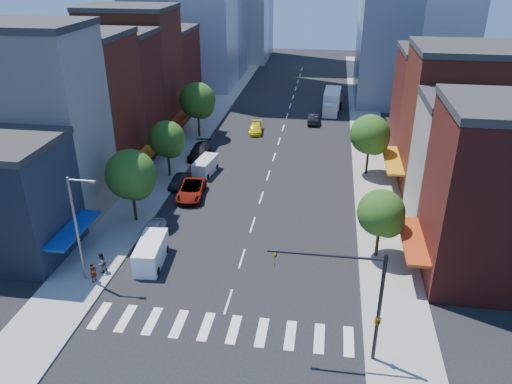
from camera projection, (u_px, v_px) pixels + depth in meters
ground at (228, 302)px, 37.94m from camera, size 220.00×220.00×0.00m
sidewalk_left at (200, 128)px, 75.19m from camera, size 5.00×120.00×0.15m
sidewalk_right at (368, 136)px, 71.84m from camera, size 5.00×120.00×0.15m
crosswalk at (220, 328)px, 35.27m from camera, size 19.00×3.00×0.01m
bldg_left_1 at (35, 126)px, 47.52m from camera, size 12.00×8.00×18.00m
bldg_left_2 at (78, 111)px, 55.52m from camera, size 12.00×9.00×16.00m
bldg_left_3 at (110, 96)px, 63.31m from camera, size 12.00×8.00×15.00m
bldg_left_4 at (134, 73)px, 70.44m from camera, size 12.00×9.00×17.00m
bldg_left_5 at (157, 73)px, 79.77m from camera, size 12.00×10.00×13.00m
bldg_right_1 at (483, 169)px, 45.87m from camera, size 12.00×8.00×12.00m
bldg_right_2 at (464, 123)px, 53.23m from camera, size 12.00×10.00×15.00m
bldg_right_3 at (445, 106)px, 62.56m from camera, size 12.00×10.00×13.00m
traffic_signal at (370, 308)px, 30.79m from camera, size 7.24×2.24×8.00m
streetlight at (78, 223)px, 38.12m from camera, size 2.25×0.25×9.00m
tree_left_near at (132, 177)px, 47.07m from camera, size 4.80×4.80×7.30m
tree_left_mid at (168, 141)px, 57.01m from camera, size 4.20×4.20×6.65m
tree_left_far at (199, 102)px, 69.18m from camera, size 5.00×5.00×7.75m
tree_right_near at (383, 215)px, 41.61m from camera, size 4.00×4.00×6.20m
tree_right_far at (371, 136)px, 57.34m from camera, size 4.60×4.60×7.20m
parked_car_front at (151, 233)px, 45.70m from camera, size 1.95×4.66×1.57m
parked_car_second at (180, 181)px, 56.26m from camera, size 1.75×4.01×1.28m
parked_car_third at (191, 190)px, 53.81m from camera, size 3.22×5.98×1.60m
parked_car_rear at (200, 151)px, 64.14m from camera, size 2.51×5.75×1.64m
cargo_van_near at (151, 253)px, 42.11m from camera, size 2.38×5.07×2.10m
cargo_van_far at (205, 166)px, 59.36m from camera, size 2.37×4.64×1.89m
taxi at (256, 128)px, 73.03m from camera, size 2.28×4.73×1.33m
traffic_car_oncoming at (313, 119)px, 76.98m from camera, size 1.63×4.52×1.48m
traffic_car_far at (337, 104)px, 84.53m from camera, size 1.79×4.02×1.34m
box_truck at (332, 102)px, 82.29m from camera, size 2.97×8.59×3.41m
pedestrian_near at (93, 273)px, 39.69m from camera, size 0.59×0.70×1.62m
pedestrian_far at (102, 263)px, 40.82m from camera, size 0.92×1.03×1.75m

